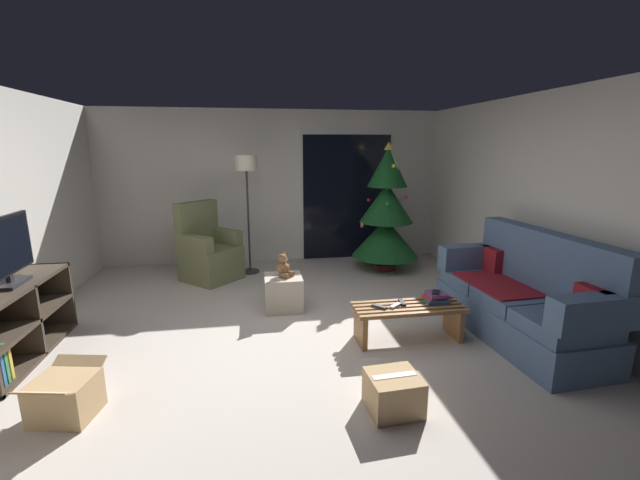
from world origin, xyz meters
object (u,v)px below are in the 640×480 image
at_px(couch, 523,299).
at_px(cardboard_box_open_near_shelf, 65,397).
at_px(armchair, 208,252).
at_px(cardboard_box_taped_mid_floor, 393,393).
at_px(media_shelf, 11,327).
at_px(floor_lamp, 247,174).
at_px(coffee_table, 408,317).
at_px(remote_graphite, 379,307).
at_px(cell_phone, 436,292).
at_px(television, 5,251).
at_px(ottoman, 283,292).
at_px(christmas_tree, 386,215).
at_px(remote_black, 402,302).
at_px(teddy_bear_chestnut, 284,267).
at_px(remote_silver, 395,306).
at_px(book_stack, 436,297).

relative_size(couch, cardboard_box_open_near_shelf, 3.43).
distance_m(armchair, cardboard_box_taped_mid_floor, 3.79).
relative_size(couch, media_shelf, 1.41).
relative_size(floor_lamp, cardboard_box_taped_mid_floor, 4.54).
height_order(coffee_table, remote_graphite, remote_graphite).
bearing_deg(floor_lamp, cardboard_box_open_near_shelf, -111.23).
bearing_deg(floor_lamp, remote_graphite, -63.65).
distance_m(cell_phone, television, 3.99).
relative_size(coffee_table, ottoman, 2.50).
height_order(ottoman, cardboard_box_open_near_shelf, ottoman).
bearing_deg(christmas_tree, media_shelf, -152.19).
distance_m(remote_graphite, christmas_tree, 2.58).
xyz_separation_m(remote_black, christmas_tree, (0.57, 2.31, 0.50)).
relative_size(media_shelf, teddy_bear_chestnut, 4.91).
xyz_separation_m(couch, remote_silver, (-1.31, 0.10, -0.02)).
bearing_deg(armchair, remote_silver, -49.07).
height_order(cell_phone, media_shelf, media_shelf).
xyz_separation_m(ottoman, cardboard_box_open_near_shelf, (-1.69, -1.78, -0.05)).
relative_size(couch, cell_phone, 13.73).
height_order(cardboard_box_open_near_shelf, cardboard_box_taped_mid_floor, cardboard_box_open_near_shelf).
bearing_deg(ottoman, cardboard_box_taped_mid_floor, -72.48).
bearing_deg(television, remote_silver, -3.69).
bearing_deg(christmas_tree, armchair, -178.98).
height_order(armchair, ottoman, armchair).
bearing_deg(remote_silver, cardboard_box_open_near_shelf, 66.98).
distance_m(remote_silver, armchair, 3.09).
bearing_deg(remote_silver, book_stack, -120.12).
height_order(coffee_table, armchair, armchair).
bearing_deg(remote_black, floor_lamp, -52.85).
relative_size(book_stack, media_shelf, 0.19).
height_order(floor_lamp, ottoman, floor_lamp).
bearing_deg(christmas_tree, floor_lamp, 175.00).
bearing_deg(television, teddy_bear_chestnut, 17.64).
xyz_separation_m(floor_lamp, television, (-2.06, -2.34, -0.48)).
distance_m(book_stack, television, 4.00).
bearing_deg(couch, christmas_tree, 104.57).
distance_m(book_stack, ottoman, 1.78).
distance_m(coffee_table, teddy_bear_chestnut, 1.57).
bearing_deg(teddy_bear_chestnut, cardboard_box_taped_mid_floor, -72.63).
bearing_deg(cardboard_box_taped_mid_floor, armchair, 115.88).
bearing_deg(armchair, coffee_table, -47.07).
bearing_deg(cardboard_box_open_near_shelf, ottoman, 46.34).
height_order(couch, remote_graphite, couch).
bearing_deg(teddy_bear_chestnut, media_shelf, -161.41).
relative_size(christmas_tree, cardboard_box_open_near_shelf, 3.44).
bearing_deg(coffee_table, media_shelf, 177.46).
xyz_separation_m(coffee_table, ottoman, (-1.18, 1.01, -0.04)).
bearing_deg(book_stack, couch, -10.99).
xyz_separation_m(remote_black, book_stack, (0.36, -0.01, 0.03)).
relative_size(cell_phone, armchair, 0.13).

